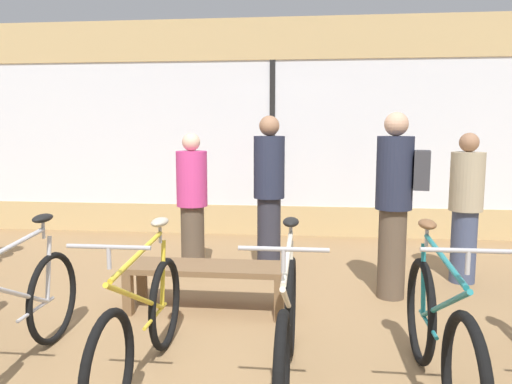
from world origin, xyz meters
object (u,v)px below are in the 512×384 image
(bicycle_left, at_px, (14,318))
(bicycle_center_right, at_px, (287,331))
(customer_near_bench, at_px, (192,201))
(bicycle_right, at_px, (439,336))
(display_bench, at_px, (206,273))
(customer_mid_floor, at_px, (396,199))
(bicycle_center_left, at_px, (142,326))
(customer_by_window, at_px, (466,205))
(customer_near_rack, at_px, (269,191))

(bicycle_left, distance_m, bicycle_center_right, 1.80)
(bicycle_left, height_order, customer_near_bench, customer_near_bench)
(bicycle_left, xyz_separation_m, bicycle_right, (2.71, -0.02, 0.01))
(bicycle_center_right, relative_size, display_bench, 1.27)
(bicycle_center_right, xyz_separation_m, customer_near_bench, (-1.17, 2.40, 0.43))
(customer_mid_floor, xyz_separation_m, customer_near_bench, (-2.10, 0.58, -0.14))
(bicycle_left, relative_size, bicycle_right, 0.99)
(bicycle_center_left, height_order, bicycle_center_right, bicycle_center_right)
(bicycle_right, xyz_separation_m, customer_by_window, (0.84, 2.40, 0.43))
(bicycle_center_right, height_order, customer_near_rack, customer_near_rack)
(display_bench, bearing_deg, bicycle_center_right, -58.82)
(customer_by_window, distance_m, customer_mid_floor, 1.01)
(bicycle_center_right, xyz_separation_m, customer_mid_floor, (0.93, 1.82, 0.57))
(bicycle_center_right, xyz_separation_m, customer_near_rack, (-0.32, 2.49, 0.54))
(customer_near_rack, bearing_deg, display_bench, -110.79)
(bicycle_left, bearing_deg, customer_near_bench, 75.13)
(bicycle_right, bearing_deg, display_bench, 142.57)
(bicycle_left, xyz_separation_m, bicycle_center_right, (1.80, -0.02, 0.00))
(bicycle_left, height_order, customer_mid_floor, customer_mid_floor)
(bicycle_center_left, xyz_separation_m, customer_by_window, (2.67, 2.39, 0.45))
(display_bench, bearing_deg, bicycle_center_left, -96.59)
(bicycle_center_left, relative_size, customer_mid_floor, 0.97)
(bicycle_center_left, distance_m, display_bench, 1.29)
(bicycle_center_right, height_order, customer_by_window, customer_by_window)
(bicycle_left, xyz_separation_m, display_bench, (1.02, 1.27, -0.04))
(bicycle_left, bearing_deg, bicycle_center_right, -0.57)
(bicycle_center_left, xyz_separation_m, customer_near_rack, (0.60, 2.48, 0.55))
(display_bench, distance_m, customer_near_bench, 1.27)
(display_bench, height_order, customer_by_window, customer_by_window)
(bicycle_center_left, height_order, bicycle_right, bicycle_right)
(bicycle_center_left, distance_m, bicycle_center_right, 0.93)
(bicycle_center_right, relative_size, bicycle_right, 1.02)
(customer_mid_floor, bearing_deg, bicycle_center_right, -117.07)
(bicycle_left, height_order, customer_near_rack, customer_near_rack)
(bicycle_center_left, relative_size, bicycle_center_right, 0.96)
(customer_near_bench, bearing_deg, display_bench, -70.74)
(display_bench, xyz_separation_m, customer_mid_floor, (1.71, 0.53, 0.61))
(bicycle_center_left, bearing_deg, customer_near_bench, 95.78)
(bicycle_center_right, height_order, customer_near_bench, customer_near_bench)
(bicycle_left, distance_m, customer_mid_floor, 3.33)
(bicycle_left, height_order, customer_by_window, customer_by_window)
(customer_near_rack, distance_m, customer_mid_floor, 1.42)
(bicycle_center_left, relative_size, customer_by_window, 1.09)
(bicycle_center_right, height_order, customer_mid_floor, customer_mid_floor)
(customer_by_window, bearing_deg, customer_mid_floor, -144.56)
(bicycle_center_left, height_order, customer_by_window, customer_by_window)
(display_bench, height_order, customer_mid_floor, customer_mid_floor)
(bicycle_center_left, height_order, customer_mid_floor, customer_mid_floor)
(bicycle_center_left, xyz_separation_m, customer_mid_floor, (1.86, 1.81, 0.58))
(customer_by_window, height_order, customer_mid_floor, customer_mid_floor)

